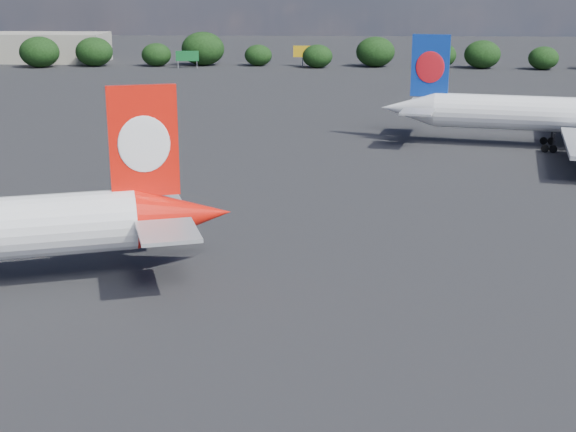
{
  "coord_description": "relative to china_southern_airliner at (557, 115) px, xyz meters",
  "views": [
    {
      "loc": [
        18.18,
        -34.92,
        21.74
      ],
      "look_at": [
        16.0,
        12.0,
        8.0
      ],
      "focal_mm": 50.0,
      "sensor_mm": 36.0,
      "label": 1
    }
  ],
  "objects": [
    {
      "name": "terminal_building",
      "position": [
        -114.31,
        118.48,
        -0.54
      ],
      "size": [
        42.0,
        16.0,
        8.0
      ],
      "color": "gray",
      "rests_on": "ground"
    },
    {
      "name": "billboard_yellow",
      "position": [
        -37.31,
        108.48,
        -0.67
      ],
      "size": [
        5.0,
        0.3,
        5.5
      ],
      "color": "gold",
      "rests_on": "ground"
    },
    {
      "name": "highway_sign",
      "position": [
        -67.31,
        102.48,
        -1.42
      ],
      "size": [
        6.0,
        0.3,
        4.5
      ],
      "color": "#13632A",
      "rests_on": "ground"
    },
    {
      "name": "ground",
      "position": [
        -49.31,
        -13.52,
        -4.54
      ],
      "size": [
        500.0,
        500.0,
        0.0
      ],
      "primitive_type": "plane",
      "color": "black",
      "rests_on": "ground"
    },
    {
      "name": "horizon_treeline",
      "position": [
        -44.31,
        107.11,
        -0.67
      ],
      "size": [
        205.57,
        16.87,
        8.96
      ],
      "color": "black",
      "rests_on": "ground"
    },
    {
      "name": "china_southern_airliner",
      "position": [
        0.0,
        0.0,
        0.0
      ],
      "size": [
        45.44,
        43.46,
        14.92
      ],
      "color": "white",
      "rests_on": "ground"
    }
  ]
}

